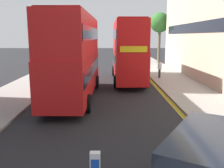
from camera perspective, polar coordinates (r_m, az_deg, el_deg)
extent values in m
cube|color=#9E9991|center=(19.22, 18.07, -2.26)|extent=(4.00, 80.00, 0.14)
cube|color=#9E9991|center=(19.49, -21.19, -2.28)|extent=(4.00, 80.00, 0.14)
cube|color=yellow|center=(16.79, 13.38, -4.09)|extent=(0.10, 56.00, 0.01)
cube|color=yellow|center=(16.75, 12.85, -4.10)|extent=(0.10, 56.00, 0.01)
cube|color=blue|center=(6.94, -3.87, -17.64)|extent=(0.22, 0.01, 0.26)
cube|color=red|center=(17.38, -8.44, 2.44)|extent=(2.73, 10.85, 2.60)
cube|color=red|center=(17.21, -8.68, 10.87)|extent=(2.67, 10.63, 2.50)
cube|color=black|center=(17.34, -8.47, 3.42)|extent=(2.75, 10.42, 0.84)
cube|color=black|center=(17.21, -8.69, 11.20)|extent=(2.73, 10.20, 0.80)
cube|color=yellow|center=(22.55, -6.38, 8.33)|extent=(2.00, 0.10, 0.44)
cube|color=maroon|center=(17.26, -8.81, 15.19)|extent=(2.45, 9.77, 0.10)
cylinder|color=black|center=(21.05, -10.28, 0.46)|extent=(0.32, 1.05, 1.04)
cylinder|color=black|center=(20.72, -3.48, 0.45)|extent=(0.32, 1.05, 1.04)
cylinder|color=black|center=(14.69, -15.21, -4.23)|extent=(0.32, 1.05, 1.04)
cylinder|color=black|center=(14.21, -5.44, -4.40)|extent=(0.32, 1.05, 1.04)
cube|color=red|center=(24.04, 3.55, 4.82)|extent=(2.59, 10.82, 2.60)
cube|color=red|center=(23.91, 3.62, 10.91)|extent=(2.54, 10.60, 2.50)
cube|color=black|center=(24.01, 3.56, 5.53)|extent=(2.62, 10.39, 0.84)
cube|color=black|center=(23.91, 3.62, 11.15)|extent=(2.61, 10.17, 0.80)
cube|color=yellow|center=(18.58, 4.90, 7.85)|extent=(2.00, 0.08, 0.44)
cube|color=maroon|center=(23.95, 3.66, 14.02)|extent=(2.33, 9.74, 0.10)
cylinder|color=black|center=(21.05, 7.61, 0.54)|extent=(0.31, 1.04, 1.04)
cylinder|color=black|center=(20.83, 0.79, 0.52)|extent=(0.31, 1.04, 1.04)
cylinder|color=black|center=(27.61, 5.57, 3.00)|extent=(0.31, 1.04, 1.04)
cylinder|color=black|center=(27.44, 0.37, 3.01)|extent=(0.31, 1.04, 1.04)
cube|color=black|center=(6.16, 22.00, -13.86)|extent=(3.04, 3.50, 0.76)
cylinder|color=#2D2D38|center=(25.58, 10.67, 2.35)|extent=(0.22, 0.22, 0.85)
cube|color=silver|center=(25.49, 10.72, 3.92)|extent=(0.34, 0.22, 0.56)
sphere|color=tan|center=(25.44, 10.75, 4.79)|extent=(0.20, 0.20, 0.20)
cylinder|color=#6B6047|center=(40.09, 10.57, 8.49)|extent=(0.42, 0.42, 5.23)
cylinder|color=#6B6047|center=(40.17, 11.30, 12.61)|extent=(0.12, 0.86, 0.65)
cylinder|color=#6B6047|center=(40.54, 10.55, 12.68)|extent=(1.00, 0.19, 0.74)
cylinder|color=#6B6047|center=(39.93, 9.64, 13.04)|extent=(0.20, 1.58, 1.15)
cylinder|color=#6B6047|center=(39.59, 10.87, 12.76)|extent=(1.08, 0.13, 0.80)
sphere|color=#33702D|center=(40.12, 10.75, 13.52)|extent=(3.01, 3.01, 3.01)
cube|color=black|center=(24.41, 19.32, 12.05)|extent=(0.04, 24.64, 1.00)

